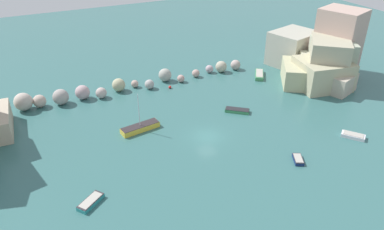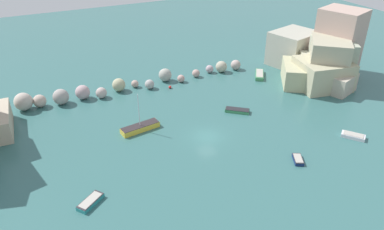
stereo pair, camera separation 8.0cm
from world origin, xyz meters
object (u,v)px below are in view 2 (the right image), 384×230
object	(u,v)px
moored_boat_2	(298,159)
moored_boat_0	(91,202)
moored_boat_4	(353,136)
moored_boat_5	(237,110)
channel_buoy	(170,87)
moored_boat_1	(259,75)
moored_boat_3	(140,127)

from	to	relation	value
moored_boat_2	moored_boat_0	bearing A→B (deg)	109.58
moored_boat_0	moored_boat_4	xyz separation A→B (m)	(35.29, -2.84, -0.01)
moored_boat_5	moored_boat_2	bearing A→B (deg)	-50.10
channel_buoy	moored_boat_1	distance (m)	17.17
channel_buoy	moored_boat_2	xyz separation A→B (m)	(6.14, -26.29, -0.01)
channel_buoy	moored_boat_0	distance (m)	29.36
moored_boat_0	channel_buoy	bearing A→B (deg)	-166.27
moored_boat_3	moored_boat_5	distance (m)	15.25
moored_boat_1	moored_boat_3	bearing A→B (deg)	-37.41
moored_boat_0	moored_boat_2	size ratio (longest dim) A/B	1.32
moored_boat_3	moored_boat_5	xyz separation A→B (m)	(15.18, -1.53, -0.18)
channel_buoy	moored_boat_0	world-z (taller)	moored_boat_0
moored_boat_0	moored_boat_1	world-z (taller)	moored_boat_1
moored_boat_5	moored_boat_0	bearing A→B (deg)	-118.06
moored_boat_3	moored_boat_4	xyz separation A→B (m)	(25.63, -14.64, -0.16)
moored_boat_0	moored_boat_5	world-z (taller)	moored_boat_0
moored_boat_3	moored_boat_5	size ratio (longest dim) A/B	1.57
moored_boat_4	moored_boat_0	bearing A→B (deg)	-131.50
moored_boat_1	moored_boat_2	bearing A→B (deg)	10.60
moored_boat_1	moored_boat_5	bearing A→B (deg)	-13.20
moored_boat_0	moored_boat_3	distance (m)	15.24
moored_boat_4	channel_buoy	bearing A→B (deg)	176.11
moored_boat_4	moored_boat_5	xyz separation A→B (m)	(-10.46, 13.11, -0.02)
channel_buoy	moored_boat_4	distance (m)	30.27
moored_boat_2	moored_boat_5	distance (m)	14.01
moored_boat_0	moored_boat_4	bearing A→B (deg)	138.94
moored_boat_5	moored_boat_1	bearing A→B (deg)	81.13
moored_boat_3	moored_boat_2	bearing A→B (deg)	126.11
channel_buoy	moored_boat_5	size ratio (longest dim) A/B	0.14
moored_boat_2	moored_boat_3	xyz separation A→B (m)	(-15.28, 15.54, 0.19)
channel_buoy	moored_boat_3	distance (m)	14.12
channel_buoy	moored_boat_2	world-z (taller)	channel_buoy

